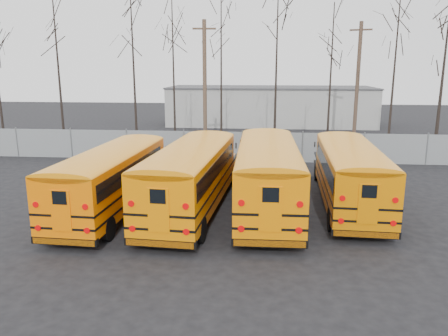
# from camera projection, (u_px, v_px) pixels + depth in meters

# --- Properties ---
(ground) EXTENTS (120.00, 120.00, 0.00)m
(ground) POSITION_uv_depth(u_px,v_px,m) (226.00, 222.00, 18.03)
(ground) COLOR black
(ground) RESTS_ON ground
(fence) EXTENTS (40.00, 0.04, 2.00)m
(fence) POSITION_uv_depth(u_px,v_px,m) (242.00, 147.00, 29.44)
(fence) COLOR gray
(fence) RESTS_ON ground
(distant_building) EXTENTS (22.00, 8.00, 4.00)m
(distant_building) POSITION_uv_depth(u_px,v_px,m) (270.00, 106.00, 48.42)
(distant_building) COLOR #A1A19D
(distant_building) RESTS_ON ground
(bus_a) EXTENTS (2.81, 10.37, 2.88)m
(bus_a) POSITION_uv_depth(u_px,v_px,m) (113.00, 174.00, 18.99)
(bus_a) COLOR black
(bus_a) RESTS_ON ground
(bus_b) EXTENTS (3.21, 11.01, 3.04)m
(bus_b) POSITION_uv_depth(u_px,v_px,m) (192.00, 172.00, 18.99)
(bus_b) COLOR black
(bus_b) RESTS_ON ground
(bus_c) EXTENTS (2.75, 11.21, 3.12)m
(bus_c) POSITION_uv_depth(u_px,v_px,m) (268.00, 170.00, 19.15)
(bus_c) COLOR black
(bus_c) RESTS_ON ground
(bus_d) EXTENTS (2.80, 10.51, 2.92)m
(bus_d) POSITION_uv_depth(u_px,v_px,m) (350.00, 170.00, 19.69)
(bus_d) COLOR black
(bus_d) RESTS_ON ground
(utility_pole_left) EXTENTS (1.70, 0.35, 9.55)m
(utility_pole_left) POSITION_uv_depth(u_px,v_px,m) (205.00, 86.00, 32.11)
(utility_pole_left) COLOR brown
(utility_pole_left) RESTS_ON ground
(utility_pole_right) EXTENTS (1.68, 0.68, 9.73)m
(utility_pole_right) POSITION_uv_depth(u_px,v_px,m) (357.00, 83.00, 35.08)
(utility_pole_right) COLOR #4D392B
(utility_pole_right) RESTS_ON ground
(tree_1) EXTENTS (0.26, 0.26, 12.18)m
(tree_1) POSITION_uv_depth(u_px,v_px,m) (58.00, 69.00, 33.30)
(tree_1) COLOR black
(tree_1) RESTS_ON ground
(tree_2) EXTENTS (0.26, 0.26, 12.42)m
(tree_2) POSITION_uv_depth(u_px,v_px,m) (134.00, 67.00, 34.90)
(tree_2) COLOR black
(tree_2) RESTS_ON ground
(tree_3) EXTENTS (0.26, 0.26, 11.80)m
(tree_3) POSITION_uv_depth(u_px,v_px,m) (174.00, 71.00, 33.83)
(tree_3) COLOR black
(tree_3) RESTS_ON ground
(tree_4) EXTENTS (0.26, 0.26, 12.27)m
(tree_4) POSITION_uv_depth(u_px,v_px,m) (221.00, 68.00, 33.81)
(tree_4) COLOR black
(tree_4) RESTS_ON ground
(tree_5) EXTENTS (0.26, 0.26, 11.53)m
(tree_5) POSITION_uv_depth(u_px,v_px,m) (276.00, 73.00, 32.41)
(tree_5) COLOR black
(tree_5) RESTS_ON ground
(tree_6) EXTENTS (0.26, 0.26, 10.68)m
(tree_6) POSITION_uv_depth(u_px,v_px,m) (330.00, 80.00, 31.74)
(tree_6) COLOR black
(tree_6) RESTS_ON ground
(tree_7) EXTENTS (0.26, 0.26, 10.88)m
(tree_7) POSITION_uv_depth(u_px,v_px,m) (393.00, 79.00, 29.00)
(tree_7) COLOR black
(tree_7) RESTS_ON ground
(tree_8) EXTENTS (0.26, 0.26, 9.97)m
(tree_8) POSITION_uv_depth(u_px,v_px,m) (442.00, 85.00, 31.03)
(tree_8) COLOR black
(tree_8) RESTS_ON ground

